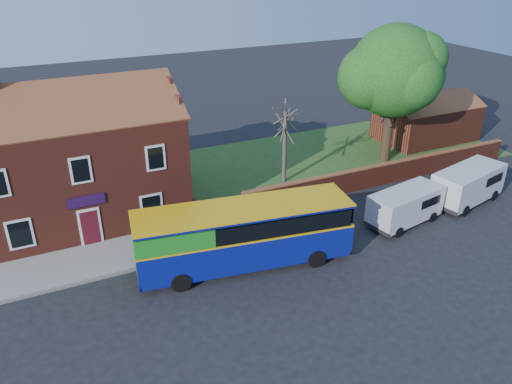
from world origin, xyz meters
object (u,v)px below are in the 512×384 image
bus (237,234)px  large_tree (394,73)px  van_far (468,184)px  van_near (405,205)px

bus → large_tree: 18.96m
van_far → bus: bearing=167.9°
van_near → large_tree: large_tree is taller
van_near → van_far: van_far is taller
van_near → van_far: bearing=-5.7°
bus → large_tree: bearing=36.0°
bus → van_near: 10.94m
bus → van_far: 16.43m
bus → van_far: bus is taller
bus → large_tree: large_tree is taller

